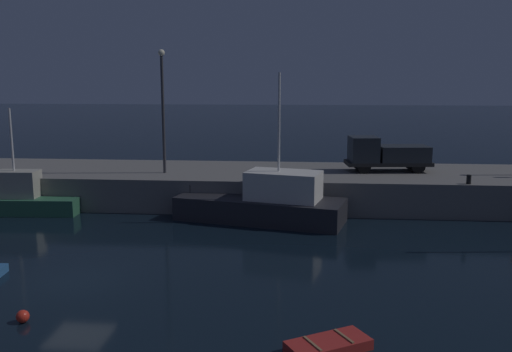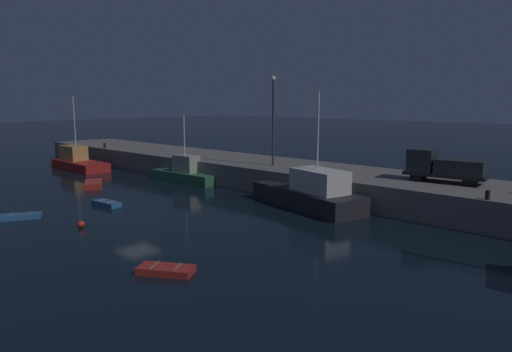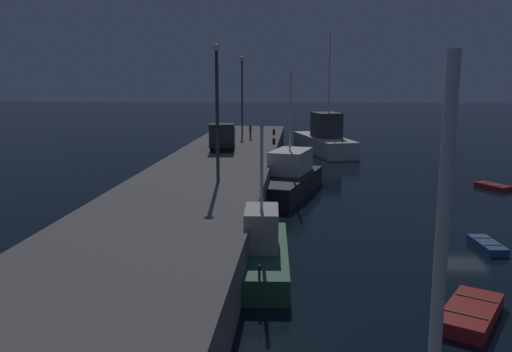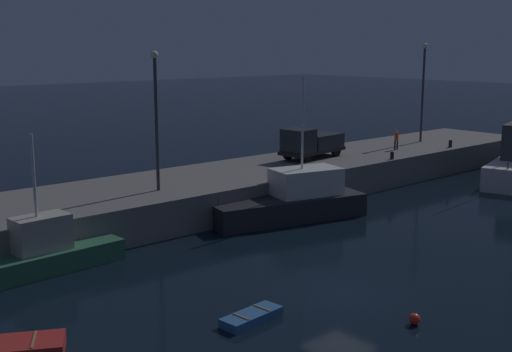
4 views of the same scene
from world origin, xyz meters
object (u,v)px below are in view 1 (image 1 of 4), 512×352
Objects in this scene: lamp_post_west at (163,102)px; fishing_boat_blue at (17,199)px; mooring_buoy_near at (23,316)px; fishing_boat_orange at (266,203)px; dinghy_orange_near at (328,345)px; bollard_central at (469,179)px; utility_truck at (385,154)px.

fishing_boat_blue is at bearing -159.64° from lamp_post_west.
fishing_boat_orange is at bearing 62.62° from mooring_buoy_near.
dinghy_orange_near is at bearing -79.22° from fishing_boat_orange.
mooring_buoy_near is (8.29, -15.30, -0.64)m from fishing_boat_blue.
mooring_buoy_near is (-7.55, -14.58, -0.89)m from fishing_boat_orange.
lamp_post_west is at bearing 117.16° from dinghy_orange_near.
fishing_boat_orange is 18.56× the size of bollard_central.
fishing_boat_orange is at bearing -2.59° from fishing_boat_blue.
lamp_post_west is at bearing 88.61° from mooring_buoy_near.
mooring_buoy_near is at bearing 173.87° from dinghy_orange_near.
fishing_boat_blue is 1.00× the size of lamp_post_west.
mooring_buoy_near is 25.69m from utility_truck.
bollard_central is (4.35, -4.28, -0.91)m from utility_truck.
dinghy_orange_near is 6.31× the size of mooring_buoy_near.
lamp_post_west reaches higher than dinghy_orange_near.
fishing_boat_blue is 15.86m from fishing_boat_orange.
fishing_boat_orange reaches higher than mooring_buoy_near.
fishing_boat_blue is at bearing 177.41° from fishing_boat_orange.
dinghy_orange_near is at bearing -102.45° from utility_truck.
dinghy_orange_near is 23.11m from lamp_post_west.
utility_truck is (23.59, 5.10, 2.48)m from fishing_boat_blue.
utility_truck is (4.75, 21.53, 3.18)m from dinghy_orange_near.
dinghy_orange_near is 10.60m from mooring_buoy_near.
fishing_boat_blue is at bearing 118.47° from mooring_buoy_near.
fishing_boat_orange is at bearing -143.07° from utility_truck.
mooring_buoy_near is 0.08× the size of utility_truck.
mooring_buoy_near reaches higher than dinghy_orange_near.
lamp_post_west is 14.40× the size of bollard_central.
fishing_boat_orange reaches higher than bollard_central.
lamp_post_west is 15.37m from utility_truck.
lamp_post_west is (-10.09, 19.67, 6.72)m from dinghy_orange_near.
lamp_post_west is (8.74, 3.24, 6.02)m from fishing_boat_blue.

